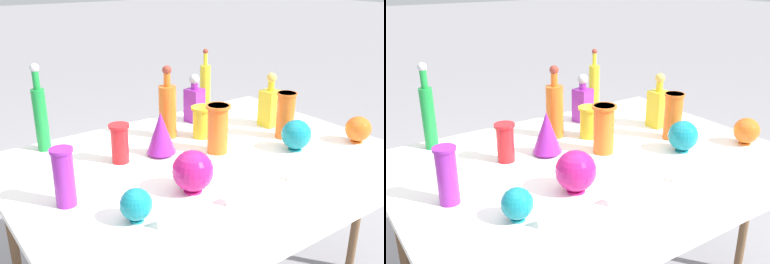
% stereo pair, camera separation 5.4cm
% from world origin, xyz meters
% --- Properties ---
extents(display_table, '(1.74, 1.08, 0.76)m').
position_xyz_m(display_table, '(0.00, -0.04, 0.70)').
color(display_table, white).
rests_on(display_table, ground).
extents(tall_bottle_0, '(0.09, 0.09, 0.37)m').
position_xyz_m(tall_bottle_0, '(0.02, 0.23, 0.91)').
color(tall_bottle_0, orange).
rests_on(tall_bottle_0, display_table).
extents(tall_bottle_1, '(0.06, 0.06, 0.39)m').
position_xyz_m(tall_bottle_1, '(0.41, 0.43, 0.92)').
color(tall_bottle_1, yellow).
rests_on(tall_bottle_1, display_table).
extents(tall_bottle_2, '(0.06, 0.06, 0.42)m').
position_xyz_m(tall_bottle_2, '(-0.56, 0.44, 0.94)').
color(tall_bottle_2, '#198C38').
rests_on(tall_bottle_2, display_table).
extents(square_decanter_0, '(0.10, 0.10, 0.30)m').
position_xyz_m(square_decanter_0, '(0.56, 0.05, 0.88)').
color(square_decanter_0, yellow).
rests_on(square_decanter_0, display_table).
extents(square_decanter_1, '(0.11, 0.11, 0.27)m').
position_xyz_m(square_decanter_1, '(0.27, 0.35, 0.88)').
color(square_decanter_1, purple).
rests_on(square_decanter_1, display_table).
extents(slender_vase_0, '(0.12, 0.12, 0.23)m').
position_xyz_m(slender_vase_0, '(0.10, -0.07, 0.88)').
color(slender_vase_0, orange).
rests_on(slender_vase_0, display_table).
extents(slender_vase_1, '(0.12, 0.12, 0.16)m').
position_xyz_m(slender_vase_1, '(0.16, 0.13, 0.85)').
color(slender_vase_1, yellow).
rests_on(slender_vase_1, display_table).
extents(slender_vase_2, '(0.10, 0.10, 0.24)m').
position_xyz_m(slender_vase_2, '(0.50, -0.13, 0.89)').
color(slender_vase_2, orange).
rests_on(slender_vase_2, display_table).
extents(slender_vase_3, '(0.08, 0.08, 0.22)m').
position_xyz_m(slender_vase_3, '(-0.66, -0.12, 0.88)').
color(slender_vase_3, purple).
rests_on(slender_vase_3, display_table).
extents(slender_vase_4, '(0.09, 0.09, 0.18)m').
position_xyz_m(slender_vase_4, '(-0.33, 0.10, 0.86)').
color(slender_vase_4, red).
rests_on(slender_vase_4, display_table).
extents(fluted_vase_0, '(0.14, 0.14, 0.21)m').
position_xyz_m(fluted_vase_0, '(-0.13, 0.06, 0.87)').
color(fluted_vase_0, purple).
rests_on(fluted_vase_0, display_table).
extents(round_bowl_0, '(0.16, 0.16, 0.17)m').
position_xyz_m(round_bowl_0, '(-0.23, -0.32, 0.85)').
color(round_bowl_0, '#C61972').
rests_on(round_bowl_0, display_table).
extents(round_bowl_1, '(0.13, 0.13, 0.13)m').
position_xyz_m(round_bowl_1, '(0.74, -0.39, 0.83)').
color(round_bowl_1, orange).
rests_on(round_bowl_1, display_table).
extents(round_bowl_2, '(0.11, 0.11, 0.12)m').
position_xyz_m(round_bowl_2, '(-0.51, -0.37, 0.82)').
color(round_bowl_2, teal).
rests_on(round_bowl_2, display_table).
extents(round_bowl_3, '(0.14, 0.14, 0.15)m').
position_xyz_m(round_bowl_3, '(0.41, -0.27, 0.84)').
color(round_bowl_3, teal).
rests_on(round_bowl_3, display_table).
extents(price_tag_left, '(0.06, 0.03, 0.04)m').
position_xyz_m(price_tag_left, '(0.16, -0.47, 0.78)').
color(price_tag_left, white).
rests_on(price_tag_left, display_table).
extents(price_tag_center, '(0.05, 0.02, 0.04)m').
position_xyz_m(price_tag_center, '(-0.45, -0.46, 0.78)').
color(price_tag_center, white).
rests_on(price_tag_center, display_table).
extents(price_tag_right, '(0.05, 0.02, 0.05)m').
position_xyz_m(price_tag_right, '(-0.17, -0.47, 0.78)').
color(price_tag_right, white).
rests_on(price_tag_right, display_table).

